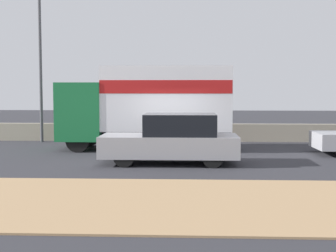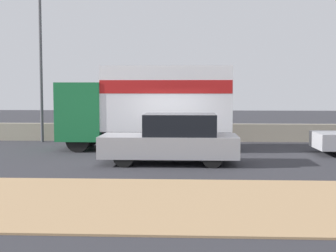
# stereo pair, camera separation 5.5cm
# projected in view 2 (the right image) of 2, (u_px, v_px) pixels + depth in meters

# --- Properties ---
(ground_plane) EXTENTS (80.00, 80.00, 0.00)m
(ground_plane) POSITION_uv_depth(u_px,v_px,m) (171.00, 161.00, 15.76)
(ground_plane) COLOR #2D2D33
(dirt_shoulder_foreground) EXTENTS (60.00, 4.74, 0.04)m
(dirt_shoulder_foreground) POSITION_uv_depth(u_px,v_px,m) (159.00, 201.00, 9.89)
(dirt_shoulder_foreground) COLOR tan
(dirt_shoulder_foreground) RESTS_ON ground_plane
(stone_wall_backdrop) EXTENTS (60.00, 0.35, 0.82)m
(stone_wall_backdrop) POSITION_uv_depth(u_px,v_px,m) (176.00, 132.00, 21.81)
(stone_wall_backdrop) COLOR #A39984
(stone_wall_backdrop) RESTS_ON ground_plane
(street_lamp) EXTENTS (0.56, 0.28, 7.15)m
(street_lamp) POSITION_uv_depth(u_px,v_px,m) (41.00, 51.00, 21.20)
(street_lamp) COLOR #4C4C51
(street_lamp) RESTS_ON ground_plane
(box_truck) EXTENTS (6.75, 2.47, 3.29)m
(box_truck) POSITION_uv_depth(u_px,v_px,m) (150.00, 102.00, 18.67)
(box_truck) COLOR #196B38
(box_truck) RESTS_ON ground_plane
(car_hatchback) EXTENTS (4.39, 1.78, 1.61)m
(car_hatchback) POSITION_uv_depth(u_px,v_px,m) (172.00, 139.00, 15.05)
(car_hatchback) COLOR #9E9EA3
(car_hatchback) RESTS_ON ground_plane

